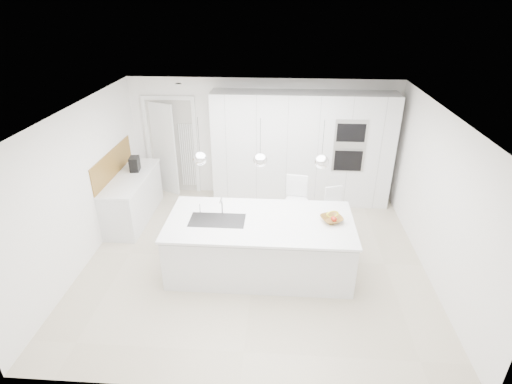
# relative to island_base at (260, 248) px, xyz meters

# --- Properties ---
(floor) EXTENTS (5.50, 5.50, 0.00)m
(floor) POSITION_rel_island_base_xyz_m (-0.10, 0.30, -0.43)
(floor) COLOR beige
(floor) RESTS_ON ground
(wall_back) EXTENTS (5.50, 0.00, 5.50)m
(wall_back) POSITION_rel_island_base_xyz_m (-0.10, 2.80, 0.82)
(wall_back) COLOR white
(wall_back) RESTS_ON ground
(wall_left) EXTENTS (0.00, 5.00, 5.00)m
(wall_left) POSITION_rel_island_base_xyz_m (-2.85, 0.30, 0.82)
(wall_left) COLOR white
(wall_left) RESTS_ON ground
(ceiling) EXTENTS (5.50, 5.50, 0.00)m
(ceiling) POSITION_rel_island_base_xyz_m (-0.10, 0.30, 2.07)
(ceiling) COLOR white
(ceiling) RESTS_ON wall_back
(tall_cabinets) EXTENTS (3.60, 0.60, 2.30)m
(tall_cabinets) POSITION_rel_island_base_xyz_m (0.70, 2.50, 0.72)
(tall_cabinets) COLOR silver
(tall_cabinets) RESTS_ON floor
(oven_stack) EXTENTS (0.62, 0.04, 1.05)m
(oven_stack) POSITION_rel_island_base_xyz_m (1.60, 2.19, 0.92)
(oven_stack) COLOR #A5A5A8
(oven_stack) RESTS_ON tall_cabinets
(doorway_frame) EXTENTS (1.11, 0.08, 2.13)m
(doorway_frame) POSITION_rel_island_base_xyz_m (-2.05, 2.77, 0.59)
(doorway_frame) COLOR white
(doorway_frame) RESTS_ON floor
(hallway_door) EXTENTS (0.76, 0.38, 2.00)m
(hallway_door) POSITION_rel_island_base_xyz_m (-2.30, 2.72, 0.57)
(hallway_door) COLOR white
(hallway_door) RESTS_ON floor
(radiator) EXTENTS (0.32, 0.04, 1.40)m
(radiator) POSITION_rel_island_base_xyz_m (-1.73, 2.76, 0.42)
(radiator) COLOR white
(radiator) RESTS_ON floor
(left_base_cabinets) EXTENTS (0.60, 1.80, 0.86)m
(left_base_cabinets) POSITION_rel_island_base_xyz_m (-2.55, 1.50, 0.00)
(left_base_cabinets) COLOR silver
(left_base_cabinets) RESTS_ON floor
(left_worktop) EXTENTS (0.62, 1.82, 0.04)m
(left_worktop) POSITION_rel_island_base_xyz_m (-2.55, 1.50, 0.45)
(left_worktop) COLOR white
(left_worktop) RESTS_ON left_base_cabinets
(oak_backsplash) EXTENTS (0.02, 1.80, 0.50)m
(oak_backsplash) POSITION_rel_island_base_xyz_m (-2.84, 1.50, 0.72)
(oak_backsplash) COLOR olive
(oak_backsplash) RESTS_ON wall_left
(island_base) EXTENTS (2.80, 1.20, 0.86)m
(island_base) POSITION_rel_island_base_xyz_m (0.00, 0.00, 0.00)
(island_base) COLOR silver
(island_base) RESTS_ON floor
(island_worktop) EXTENTS (2.84, 1.40, 0.04)m
(island_worktop) POSITION_rel_island_base_xyz_m (0.00, 0.05, 0.45)
(island_worktop) COLOR white
(island_worktop) RESTS_ON island_base
(island_sink) EXTENTS (0.84, 0.44, 0.18)m
(island_sink) POSITION_rel_island_base_xyz_m (-0.65, -0.00, 0.39)
(island_sink) COLOR #3F3F42
(island_sink) RESTS_ON island_worktop
(island_tap) EXTENTS (0.02, 0.02, 0.30)m
(island_tap) POSITION_rel_island_base_xyz_m (-0.60, 0.20, 0.62)
(island_tap) COLOR white
(island_tap) RESTS_ON island_worktop
(pendant_left) EXTENTS (0.20, 0.20, 0.20)m
(pendant_left) POSITION_rel_island_base_xyz_m (-0.85, -0.00, 1.47)
(pendant_left) COLOR white
(pendant_left) RESTS_ON ceiling
(pendant_mid) EXTENTS (0.20, 0.20, 0.20)m
(pendant_mid) POSITION_rel_island_base_xyz_m (-0.00, -0.00, 1.47)
(pendant_mid) COLOR white
(pendant_mid) RESTS_ON ceiling
(pendant_right) EXTENTS (0.20, 0.20, 0.20)m
(pendant_right) POSITION_rel_island_base_xyz_m (0.85, -0.00, 1.47)
(pendant_right) COLOR white
(pendant_right) RESTS_ON ceiling
(fruit_bowl) EXTENTS (0.42, 0.42, 0.08)m
(fruit_bowl) POSITION_rel_island_base_xyz_m (1.08, 0.08, 0.51)
(fruit_bowl) COLOR olive
(fruit_bowl) RESTS_ON island_worktop
(espresso_machine) EXTENTS (0.20, 0.28, 0.28)m
(espresso_machine) POSITION_rel_island_base_xyz_m (-2.53, 1.78, 0.61)
(espresso_machine) COLOR black
(espresso_machine) RESTS_ON left_worktop
(bar_stool_left) EXTENTS (0.46, 0.59, 1.17)m
(bar_stool_left) POSITION_rel_island_base_xyz_m (0.58, 0.98, 0.16)
(bar_stool_left) COLOR white
(bar_stool_left) RESTS_ON floor
(bar_stool_right) EXTENTS (0.45, 0.53, 0.98)m
(bar_stool_right) POSITION_rel_island_base_xyz_m (1.22, 0.99, 0.06)
(bar_stool_right) COLOR white
(bar_stool_right) RESTS_ON floor
(apple_a) EXTENTS (0.07, 0.07, 0.07)m
(apple_a) POSITION_rel_island_base_xyz_m (1.10, 0.06, 0.54)
(apple_a) COLOR #B52817
(apple_a) RESTS_ON fruit_bowl
(apple_b) EXTENTS (0.07, 0.07, 0.07)m
(apple_b) POSITION_rel_island_base_xyz_m (1.11, 0.03, 0.54)
(apple_b) COLOR #B52817
(apple_b) RESTS_ON fruit_bowl
(apple_c) EXTENTS (0.07, 0.07, 0.07)m
(apple_c) POSITION_rel_island_base_xyz_m (1.10, 0.06, 0.53)
(apple_c) COLOR #B52817
(apple_c) RESTS_ON fruit_bowl
(banana_bunch) EXTENTS (0.23, 0.17, 0.21)m
(banana_bunch) POSITION_rel_island_base_xyz_m (1.09, 0.11, 0.58)
(banana_bunch) COLOR yellow
(banana_bunch) RESTS_ON fruit_bowl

